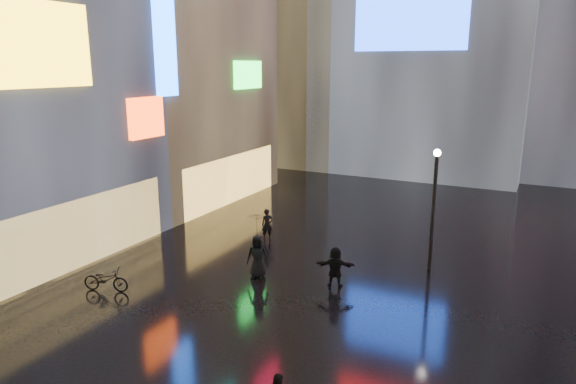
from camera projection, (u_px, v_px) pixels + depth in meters
The scene contains 9 objects.
ground at pixel (369, 262), 22.78m from camera, with size 140.00×140.00×0.00m, color black.
building_left_far at pixel (162, 25), 32.33m from camera, with size 10.28×12.00×22.00m.
tower_flank_left at pixel (300, 12), 44.83m from camera, with size 10.00×10.00×26.00m, color black.
lamp_far at pixel (434, 203), 21.35m from camera, with size 0.30×0.30×5.20m.
pedestrian_4 at pixel (258, 256), 21.01m from camera, with size 0.88×0.57×1.80m, color black.
pedestrian_5 at pixel (335, 267), 20.08m from camera, with size 1.53×0.49×1.66m, color black.
pedestrian_6 at pixel (267, 225), 25.55m from camera, with size 0.57×0.38×1.57m, color black.
umbrella_2 at pixel (257, 225), 20.68m from camera, with size 0.98×1.00×0.90m, color black.
bicycle at pixel (106, 279), 19.79m from camera, with size 0.63×1.82×0.95m, color black.
Camera 1 is at (6.42, -0.68, 8.54)m, focal length 32.00 mm.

